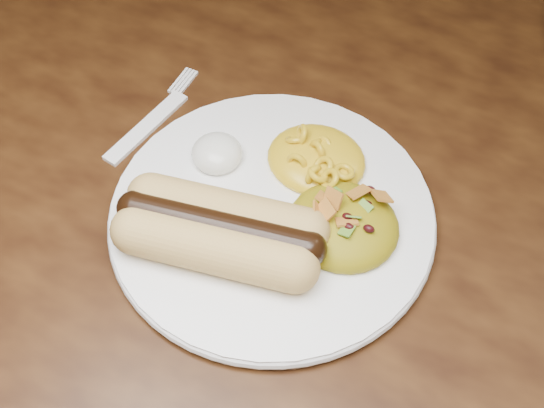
% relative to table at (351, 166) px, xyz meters
% --- Properties ---
extents(floor, '(4.00, 4.00, 0.00)m').
position_rel_table_xyz_m(floor, '(0.00, 0.00, -0.66)').
color(floor, '#492A1C').
rests_on(floor, ground).
extents(table, '(1.60, 0.90, 0.75)m').
position_rel_table_xyz_m(table, '(0.00, 0.00, 0.00)').
color(table, '#42250E').
rests_on(table, floor).
extents(plate, '(0.32, 0.32, 0.01)m').
position_rel_table_xyz_m(plate, '(-0.01, -0.16, 0.10)').
color(plate, white).
rests_on(plate, table).
extents(hotdog, '(0.14, 0.09, 0.04)m').
position_rel_table_xyz_m(hotdog, '(-0.03, -0.20, 0.13)').
color(hotdog, '#CCBA5F').
rests_on(hotdog, plate).
extents(mac_and_cheese, '(0.11, 0.10, 0.03)m').
position_rel_table_xyz_m(mac_and_cheese, '(-0.00, -0.09, 0.12)').
color(mac_and_cheese, gold).
rests_on(mac_and_cheese, plate).
extents(sour_cream, '(0.06, 0.06, 0.03)m').
position_rel_table_xyz_m(sour_cream, '(-0.08, -0.13, 0.12)').
color(sour_cream, white).
rests_on(sour_cream, plate).
extents(taco_salad, '(0.09, 0.09, 0.04)m').
position_rel_table_xyz_m(taco_salad, '(0.05, -0.15, 0.12)').
color(taco_salad, '#C87706').
rests_on(taco_salad, plate).
extents(fork, '(0.04, 0.12, 0.00)m').
position_rel_table_xyz_m(fork, '(-0.16, -0.12, 0.09)').
color(fork, white).
rests_on(fork, table).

